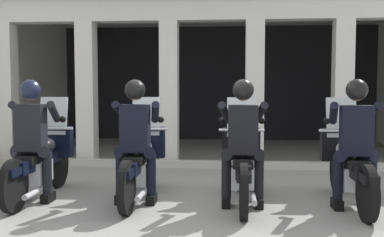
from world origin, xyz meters
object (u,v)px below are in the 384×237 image
at_px(motorcycle_center_right, 242,163).
at_px(police_officer_center_right, 243,132).
at_px(motorcycle_center_left, 140,161).
at_px(police_officer_center_left, 136,130).
at_px(motorcycle_far_right, 349,165).
at_px(police_officer_far_right, 355,133).
at_px(motorcycle_far_left, 42,160).
at_px(police_officer_far_left, 32,130).

distance_m(motorcycle_center_right, police_officer_center_right, 0.52).
relative_size(motorcycle_center_left, police_officer_center_left, 1.29).
bearing_deg(motorcycle_far_right, police_officer_far_right, -90.30).
height_order(motorcycle_far_left, police_officer_center_right, police_officer_center_right).
bearing_deg(motorcycle_far_left, motorcycle_center_left, -6.00).
xyz_separation_m(police_officer_far_left, motorcycle_far_right, (4.06, 0.25, -0.44)).
bearing_deg(police_officer_far_right, police_officer_far_left, 179.52).
bearing_deg(police_officer_center_left, police_officer_far_left, 175.32).
distance_m(motorcycle_far_left, motorcycle_center_left, 1.35).
bearing_deg(police_officer_center_right, police_officer_far_right, 0.11).
distance_m(police_officer_center_left, police_officer_center_right, 1.35).
height_order(motorcycle_center_left, motorcycle_far_right, same).
height_order(police_officer_center_left, motorcycle_center_right, police_officer_center_left).
relative_size(police_officer_center_left, motorcycle_far_right, 0.78).
height_order(motorcycle_center_right, motorcycle_far_right, same).
height_order(police_officer_center_right, motorcycle_far_right, police_officer_center_right).
height_order(police_officer_center_left, motorcycle_far_right, police_officer_center_left).
distance_m(police_officer_center_right, motorcycle_far_right, 1.45).
distance_m(motorcycle_center_right, motorcycle_far_right, 1.35).
bearing_deg(police_officer_far_left, motorcycle_center_left, 5.77).
bearing_deg(motorcycle_center_right, motorcycle_far_right, 0.11).
height_order(motorcycle_center_right, police_officer_far_right, police_officer_far_right).
xyz_separation_m(motorcycle_center_right, police_officer_center_right, (-0.00, -0.28, 0.44)).
bearing_deg(motorcycle_far_right, motorcycle_far_left, 179.52).
distance_m(police_officer_far_left, motorcycle_far_right, 4.09).
bearing_deg(police_officer_center_left, motorcycle_far_left, 163.43).
distance_m(police_officer_center_left, motorcycle_far_right, 2.75).
bearing_deg(motorcycle_center_right, police_officer_far_right, -11.76).
xyz_separation_m(police_officer_center_left, police_officer_center_right, (1.35, -0.07, 0.00)).
height_order(police_officer_center_left, police_officer_center_right, same).
distance_m(police_officer_far_left, police_officer_center_right, 2.71).
bearing_deg(motorcycle_center_left, motorcycle_far_left, 175.32).
relative_size(motorcycle_far_left, motorcycle_center_left, 1.00).
height_order(motorcycle_center_left, motorcycle_center_right, same).
bearing_deg(police_officer_center_left, motorcycle_far_right, -1.21).
distance_m(police_officer_far_left, police_officer_far_right, 4.06).
bearing_deg(police_officer_far_left, police_officer_center_right, -8.09).
bearing_deg(police_officer_center_left, police_officer_far_right, -7.21).
distance_m(motorcycle_center_left, police_officer_center_right, 1.46).
relative_size(motorcycle_far_left, police_officer_center_right, 1.29).
distance_m(motorcycle_far_left, motorcycle_center_right, 2.71).
height_order(police_officer_far_left, police_officer_far_right, same).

